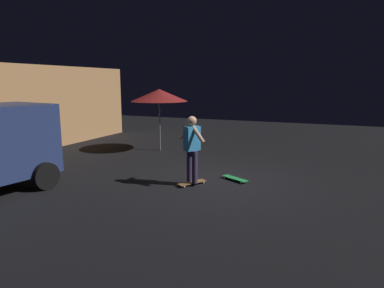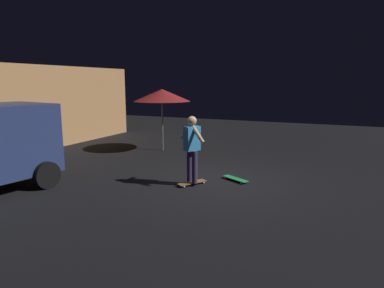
{
  "view_description": "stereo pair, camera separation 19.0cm",
  "coord_description": "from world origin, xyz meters",
  "px_view_note": "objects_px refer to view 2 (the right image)",
  "views": [
    {
      "loc": [
        -8.13,
        -2.74,
        2.57
      ],
      "look_at": [
        -0.52,
        0.46,
        1.05
      ],
      "focal_mm": 31.79,
      "sensor_mm": 36.0,
      "label": 1
    },
    {
      "loc": [
        -8.06,
        -2.91,
        2.57
      ],
      "look_at": [
        -0.52,
        0.46,
        1.05
      ],
      "focal_mm": 31.79,
      "sensor_mm": 36.0,
      "label": 2
    }
  ],
  "objects_px": {
    "patio_umbrella": "(162,95)",
    "skater": "(192,145)",
    "skateboard_ridden": "(192,183)",
    "skateboard_spare": "(235,179)"
  },
  "relations": [
    {
      "from": "skateboard_spare",
      "to": "skateboard_ridden",
      "type": "bearing_deg",
      "value": 131.13
    },
    {
      "from": "patio_umbrella",
      "to": "skateboard_ridden",
      "type": "height_order",
      "value": "patio_umbrella"
    },
    {
      "from": "skateboard_spare",
      "to": "skater",
      "type": "relative_size",
      "value": 0.47
    },
    {
      "from": "skateboard_ridden",
      "to": "skater",
      "type": "relative_size",
      "value": 0.46
    },
    {
      "from": "skater",
      "to": "patio_umbrella",
      "type": "bearing_deg",
      "value": 38.19
    },
    {
      "from": "patio_umbrella",
      "to": "skateboard_ridden",
      "type": "distance_m",
      "value": 4.99
    },
    {
      "from": "skateboard_ridden",
      "to": "skateboard_spare",
      "type": "relative_size",
      "value": 0.99
    },
    {
      "from": "patio_umbrella",
      "to": "skater",
      "type": "xyz_separation_m",
      "value": [
        -3.58,
        -2.82,
        -1.04
      ]
    },
    {
      "from": "skateboard_spare",
      "to": "skater",
      "type": "distance_m",
      "value": 1.54
    },
    {
      "from": "patio_umbrella",
      "to": "skater",
      "type": "height_order",
      "value": "patio_umbrella"
    }
  ]
}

